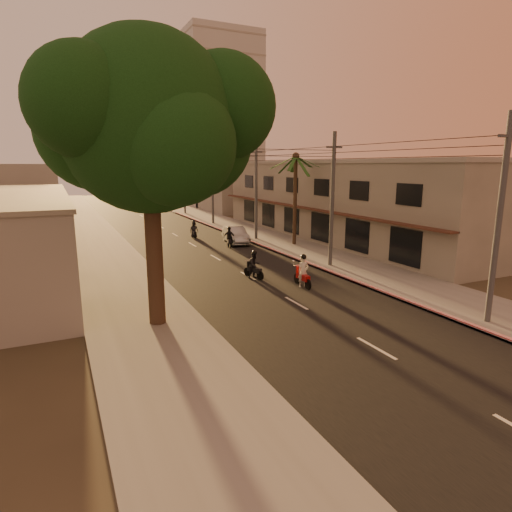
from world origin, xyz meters
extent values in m
plane|color=#383023|center=(0.00, 0.00, 0.00)|extent=(160.00, 160.00, 0.00)
cube|color=black|center=(0.00, 20.00, 0.01)|extent=(10.00, 140.00, 0.02)
cube|color=slate|center=(7.50, 20.00, 0.06)|extent=(5.00, 140.00, 0.12)
cube|color=slate|center=(-7.50, 20.00, 0.06)|extent=(5.00, 140.00, 0.12)
cube|color=red|center=(5.10, 15.00, 0.10)|extent=(0.20, 60.00, 0.20)
cube|color=gray|center=(14.00, 18.00, 3.50)|extent=(8.00, 34.00, 7.00)
cube|color=gray|center=(14.00, 18.00, 7.15)|extent=(8.20, 34.20, 0.30)
cube|color=#45261B|center=(9.70, 18.00, 3.10)|extent=(0.80, 34.00, 0.12)
cube|color=#B7B5B2|center=(16.00, 56.00, 14.00)|extent=(12.00, 12.00, 28.00)
cylinder|color=black|center=(-7.00, 2.00, 3.00)|extent=(0.70, 0.70, 6.00)
cylinder|color=black|center=(-6.20, 2.40, 6.00)|extent=(1.22, 2.17, 3.04)
cylinder|color=black|center=(-7.60, 1.70, 6.20)|extent=(1.31, 1.49, 2.73)
sphere|color=black|center=(-7.00, 2.00, 8.50)|extent=(7.20, 7.20, 7.20)
sphere|color=black|center=(-4.80, 3.00, 8.00)|extent=(5.20, 5.20, 5.20)
sphere|color=black|center=(-8.80, 2.80, 8.20)|extent=(4.80, 4.80, 4.80)
sphere|color=black|center=(-6.40, 0.20, 7.60)|extent=(4.60, 4.60, 4.60)
sphere|color=black|center=(-4.00, 1.50, 9.20)|extent=(4.40, 4.40, 4.40)
sphere|color=black|center=(-9.40, 0.80, 9.00)|extent=(4.00, 4.00, 4.00)
sphere|color=black|center=(-5.80, 4.40, 9.60)|extent=(4.40, 4.40, 4.40)
cylinder|color=black|center=(8.00, 16.00, 3.80)|extent=(0.32, 0.32, 7.60)
sphere|color=black|center=(8.00, 16.00, 7.60)|extent=(0.60, 0.60, 0.60)
cylinder|color=#38383A|center=(6.20, -4.00, 4.50)|extent=(0.26, 0.26, 9.00)
cube|color=#38383A|center=(6.20, -4.00, 8.00)|extent=(1.20, 0.12, 0.12)
cylinder|color=#38383A|center=(6.20, 8.00, 4.50)|extent=(0.26, 0.26, 9.00)
cube|color=#38383A|center=(6.20, 8.00, 8.00)|extent=(1.20, 0.12, 0.12)
cylinder|color=#38383A|center=(6.20, 20.00, 4.50)|extent=(0.26, 0.26, 9.00)
cube|color=#38383A|center=(6.20, 20.00, 8.00)|extent=(1.20, 0.12, 0.12)
cylinder|color=#38383A|center=(6.20, 32.00, 4.50)|extent=(0.26, 0.26, 9.00)
cube|color=#38383A|center=(6.20, 32.00, 8.00)|extent=(1.20, 0.12, 0.12)
cylinder|color=#38383A|center=(6.20, 44.00, 4.50)|extent=(0.26, 0.26, 9.00)
cube|color=#38383A|center=(6.20, 44.00, 8.00)|extent=(1.20, 0.12, 0.12)
cube|color=gray|center=(14.00, 45.00, 3.00)|extent=(8.00, 14.00, 6.00)
cube|color=gray|center=(-14.00, 34.00, 2.20)|extent=(8.00, 14.00, 4.40)
cube|color=gray|center=(-14.00, 52.00, 3.50)|extent=(8.00, 14.00, 7.00)
cylinder|color=black|center=(1.92, 5.21, 0.30)|extent=(0.14, 0.61, 0.60)
cylinder|color=black|center=(1.84, 3.86, 0.30)|extent=(0.14, 0.61, 0.60)
cube|color=#A40C0E|center=(1.88, 4.45, 0.59)|extent=(0.37, 1.20, 0.32)
cube|color=#A40C0E|center=(1.91, 4.99, 0.76)|extent=(0.33, 0.13, 0.65)
cylinder|color=silver|center=(1.92, 5.12, 1.13)|extent=(0.60, 0.08, 0.04)
imported|color=silver|center=(1.88, 4.45, 0.91)|extent=(0.71, 0.51, 1.81)
sphere|color=black|center=(1.88, 4.45, 1.76)|extent=(0.32, 0.32, 0.32)
sphere|color=silver|center=(1.61, 5.12, 1.40)|extent=(0.13, 0.13, 0.13)
sphere|color=silver|center=(2.22, 5.08, 1.40)|extent=(0.13, 0.13, 0.13)
cylinder|color=black|center=(-0.03, 8.03, 0.28)|extent=(0.24, 0.57, 0.56)
cylinder|color=black|center=(0.29, 6.82, 0.28)|extent=(0.24, 0.57, 0.56)
cube|color=black|center=(0.15, 7.35, 0.55)|extent=(0.56, 1.14, 0.30)
cube|color=black|center=(0.02, 7.84, 0.70)|extent=(0.32, 0.17, 0.60)
cylinder|color=silver|center=(-0.01, 7.95, 1.05)|extent=(0.54, 0.18, 0.04)
imported|color=black|center=(0.15, 7.35, 0.84)|extent=(1.14, 1.05, 1.68)
sphere|color=black|center=(0.15, 7.35, 1.63)|extent=(0.30, 0.30, 0.30)
cylinder|color=black|center=(2.71, 18.26, 0.28)|extent=(0.23, 0.57, 0.56)
cylinder|color=black|center=(2.40, 17.05, 0.28)|extent=(0.23, 0.57, 0.56)
cube|color=black|center=(2.54, 17.59, 0.55)|extent=(0.54, 1.13, 0.30)
cube|color=black|center=(2.66, 18.07, 0.70)|extent=(0.32, 0.17, 0.60)
cylinder|color=silver|center=(2.69, 18.19, 1.05)|extent=(0.54, 0.17, 0.04)
imported|color=black|center=(2.54, 17.59, 0.84)|extent=(1.18, 0.87, 1.68)
sphere|color=black|center=(2.54, 17.59, 1.63)|extent=(0.30, 0.30, 0.30)
cylinder|color=black|center=(1.26, 24.03, 0.27)|extent=(0.14, 0.54, 0.53)
cylinder|color=black|center=(1.17, 22.85, 0.27)|extent=(0.14, 0.54, 0.53)
cube|color=black|center=(1.21, 23.37, 0.52)|extent=(0.35, 1.06, 0.28)
cube|color=black|center=(1.25, 23.84, 0.66)|extent=(0.29, 0.12, 0.57)
cylinder|color=silver|center=(1.26, 23.96, 0.99)|extent=(0.52, 0.08, 0.04)
imported|color=black|center=(1.21, 23.37, 0.80)|extent=(0.86, 0.63, 1.59)
sphere|color=black|center=(1.21, 23.37, 1.54)|extent=(0.28, 0.28, 0.28)
imported|color=#9A9CA1|center=(3.74, 19.05, 0.74)|extent=(2.81, 4.91, 1.48)
camera|label=1|loc=(-10.61, -15.82, 6.85)|focal=30.00mm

